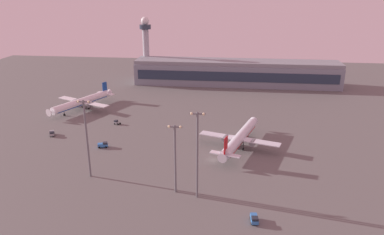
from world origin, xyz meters
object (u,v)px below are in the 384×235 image
(maintenance_van, at_px, (52,133))
(cargo_loader, at_px, (254,219))
(airplane_far_stand, at_px, (82,102))
(pushback_tug, at_px, (116,122))
(apron_light_central, at_px, (175,154))
(baggage_tractor, at_px, (103,145))
(airplane_taxiway_distant, at_px, (240,138))
(apron_light_east, at_px, (197,151))
(apron_light_west, at_px, (87,134))
(control_tower, at_px, (146,44))

(maintenance_van, relative_size, cargo_loader, 1.06)
(maintenance_van, bearing_deg, cargo_loader, 123.00)
(airplane_far_stand, height_order, pushback_tug, airplane_far_stand)
(airplane_far_stand, relative_size, maintenance_van, 9.14)
(apron_light_central, bearing_deg, baggage_tractor, 138.41)
(cargo_loader, bearing_deg, airplane_taxiway_distant, -91.49)
(baggage_tractor, height_order, cargo_loader, same)
(apron_light_central, bearing_deg, maintenance_van, 146.50)
(cargo_loader, bearing_deg, pushback_tug, -55.11)
(airplane_taxiway_distant, xyz_separation_m, airplane_far_stand, (-85.22, 41.81, 0.01))
(airplane_taxiway_distant, distance_m, airplane_far_stand, 94.93)
(airplane_taxiway_distant, xyz_separation_m, apron_light_east, (-13.51, -40.96, 12.05))
(pushback_tug, bearing_deg, maintenance_van, 148.20)
(maintenance_van, distance_m, apron_light_east, 84.77)
(apron_light_east, bearing_deg, baggage_tractor, 141.61)
(airplane_taxiway_distant, relative_size, airplane_far_stand, 1.03)
(maintenance_van, distance_m, cargo_loader, 104.66)
(baggage_tractor, distance_m, apron_light_west, 29.28)
(baggage_tractor, relative_size, apron_light_east, 0.16)
(apron_light_west, height_order, apron_light_east, apron_light_east)
(apron_light_central, bearing_deg, control_tower, 106.43)
(apron_light_west, bearing_deg, apron_light_central, -12.46)
(apron_light_east, bearing_deg, control_tower, 108.62)
(maintenance_van, bearing_deg, apron_light_east, 123.27)
(pushback_tug, bearing_deg, control_tower, 26.49)
(airplane_taxiway_distant, distance_m, cargo_loader, 52.92)
(baggage_tractor, distance_m, cargo_loader, 76.39)
(airplane_far_stand, bearing_deg, pushback_tug, 164.90)
(apron_light_west, relative_size, apron_light_east, 0.98)
(airplane_taxiway_distant, height_order, baggage_tractor, airplane_taxiway_distant)
(control_tower, distance_m, apron_light_west, 148.82)
(baggage_tractor, relative_size, apron_light_central, 0.19)
(airplane_far_stand, relative_size, baggage_tractor, 9.23)
(pushback_tug, distance_m, apron_light_east, 78.76)
(apron_light_west, bearing_deg, airplane_far_stand, 113.93)
(airplane_far_stand, height_order, apron_light_central, apron_light_central)
(pushback_tug, height_order, apron_light_central, apron_light_central)
(airplane_taxiway_distant, bearing_deg, airplane_far_stand, 171.07)
(pushback_tug, bearing_deg, apron_light_west, -149.92)
(cargo_loader, relative_size, apron_light_west, 0.15)
(airplane_far_stand, xyz_separation_m, cargo_loader, (89.46, -94.48, -3.12))
(control_tower, xyz_separation_m, airplane_far_stand, (-18.72, -74.54, -20.76))
(apron_light_central, height_order, apron_light_east, apron_light_east)
(maintenance_van, xyz_separation_m, apron_light_central, (63.35, -41.93, 12.41))
(control_tower, distance_m, apron_light_central, 161.94)
(maintenance_van, height_order, apron_light_central, apron_light_central)
(apron_light_central, bearing_deg, cargo_loader, -29.31)
(airplane_taxiway_distant, xyz_separation_m, baggage_tractor, (-56.77, -6.69, -3.11))
(apron_light_central, xyz_separation_m, apron_light_west, (-31.84, 7.04, 2.49))
(airplane_far_stand, xyz_separation_m, maintenance_van, (1.04, -38.47, -3.12))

